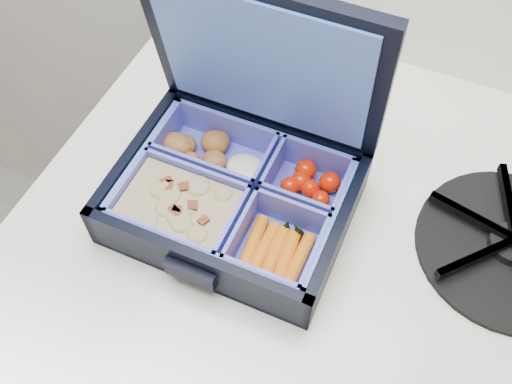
% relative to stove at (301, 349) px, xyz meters
% --- Properties ---
extents(stove, '(0.61, 0.61, 0.92)m').
position_rel_stove_xyz_m(stove, '(0.00, 0.00, 0.00)').
color(stove, white).
rests_on(stove, floor).
extents(bento_box, '(0.24, 0.18, 0.06)m').
position_rel_stove_xyz_m(bento_box, '(-0.09, -0.05, 0.49)').
color(bento_box, black).
rests_on(bento_box, stove).
extents(burner_grate_rear, '(0.17, 0.17, 0.02)m').
position_rel_stove_xyz_m(burner_grate_rear, '(-0.19, 0.19, 0.47)').
color(burner_grate_rear, black).
rests_on(burner_grate_rear, stove).
extents(fork, '(0.06, 0.18, 0.01)m').
position_rel_stove_xyz_m(fork, '(-0.03, 0.08, 0.46)').
color(fork, '#A09FA6').
rests_on(fork, stove).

